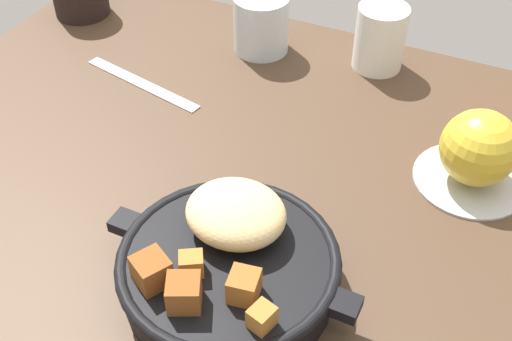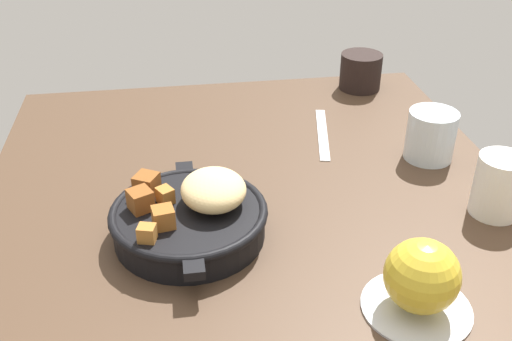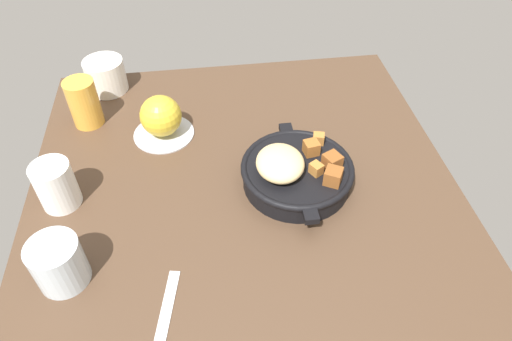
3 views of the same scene
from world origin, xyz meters
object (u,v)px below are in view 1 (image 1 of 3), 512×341
at_px(cast_iron_skillet, 229,262).
at_px(red_apple, 479,148).
at_px(water_glass_short, 261,24).
at_px(butter_knife, 142,83).
at_px(white_creamer_pitcher, 380,38).

xyz_separation_m(cast_iron_skillet, red_apple, (0.17, 0.23, 0.02)).
bearing_deg(water_glass_short, butter_knife, -125.36).
distance_m(butter_knife, white_creamer_pitcher, 0.31).
height_order(red_apple, butter_knife, red_apple).
height_order(cast_iron_skillet, white_creamer_pitcher, white_creamer_pitcher).
distance_m(red_apple, butter_knife, 0.42).
bearing_deg(white_creamer_pitcher, butter_knife, -146.41).
bearing_deg(red_apple, white_creamer_pitcher, 132.77).
relative_size(white_creamer_pitcher, water_glass_short, 1.09).
xyz_separation_m(red_apple, white_creamer_pitcher, (-0.16, 0.17, -0.00)).
bearing_deg(white_creamer_pitcher, cast_iron_skillet, -91.50).
bearing_deg(water_glass_short, red_apple, -24.53).
relative_size(cast_iron_skillet, water_glass_short, 3.10).
height_order(butter_knife, water_glass_short, water_glass_short).
bearing_deg(red_apple, water_glass_short, 155.47).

